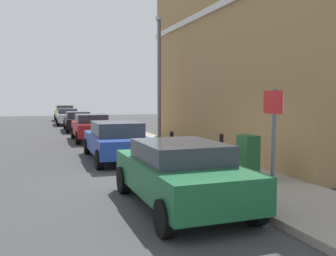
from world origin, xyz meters
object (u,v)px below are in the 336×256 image
(car_silver, at_px, (67,116))
(utility_cabinet, at_px, (248,159))
(car_black, at_px, (78,121))
(lamppost, at_px, (159,75))
(car_green, at_px, (180,172))
(bollard_near_cabinet, at_px, (221,149))
(car_red, at_px, (91,127))
(street_sign, at_px, (273,130))
(car_yellow, at_px, (65,113))
(bollard_far_kerb, at_px, (172,146))
(car_blue, at_px, (116,140))

(car_silver, height_order, utility_cabinet, car_silver)
(car_black, bearing_deg, lamppost, -164.96)
(car_green, relative_size, bollard_near_cabinet, 3.96)
(car_red, xyz_separation_m, street_sign, (1.51, -13.92, 0.92))
(car_silver, height_order, lamppost, lamppost)
(car_silver, distance_m, lamppost, 16.96)
(car_red, xyz_separation_m, utility_cabinet, (2.48, -11.47, -0.06))
(car_yellow, distance_m, street_sign, 32.46)
(car_silver, bearing_deg, car_red, -177.72)
(car_green, height_order, car_red, car_red)
(car_black, height_order, car_silver, car_silver)
(utility_cabinet, bearing_deg, car_green, -151.67)
(lamppost, bearing_deg, street_sign, -95.57)
(car_black, relative_size, bollard_far_kerb, 4.30)
(car_black, distance_m, utility_cabinet, 17.98)
(car_black, xyz_separation_m, utility_cabinet, (2.50, -17.81, -0.02))
(car_red, distance_m, utility_cabinet, 11.74)
(car_green, relative_size, lamppost, 0.72)
(lamppost, bearing_deg, bollard_near_cabinet, -88.88)
(car_silver, distance_m, bollard_far_kerb, 20.98)
(car_yellow, relative_size, bollard_far_kerb, 3.86)
(bollard_far_kerb, height_order, street_sign, street_sign)
(car_red, xyz_separation_m, car_yellow, (-0.02, 18.49, 0.05))
(car_black, xyz_separation_m, lamppost, (2.48, -10.43, 2.60))
(car_yellow, bearing_deg, car_red, 179.77)
(street_sign, bearing_deg, utility_cabinet, 68.35)
(car_green, xyz_separation_m, car_yellow, (-0.06, 31.28, 0.05))
(car_silver, bearing_deg, car_blue, -178.06)
(car_red, bearing_deg, bollard_near_cabinet, -164.28)
(car_red, xyz_separation_m, car_black, (-0.01, 6.34, -0.04))
(car_green, distance_m, lamppost, 9.39)
(car_yellow, relative_size, utility_cabinet, 3.49)
(car_black, bearing_deg, car_yellow, 1.66)
(car_black, height_order, street_sign, street_sign)
(car_green, distance_m, bollard_far_kerb, 4.55)
(car_yellow, relative_size, street_sign, 1.75)
(car_silver, bearing_deg, car_black, -176.78)
(utility_cabinet, height_order, street_sign, street_sign)
(car_green, distance_m, car_yellow, 31.28)
(car_red, height_order, car_black, car_red)
(car_silver, relative_size, car_yellow, 1.01)
(car_red, bearing_deg, bollard_far_kerb, -169.34)
(car_black, distance_m, bollard_far_kerb, 14.87)
(lamppost, bearing_deg, car_green, -105.60)
(car_blue, bearing_deg, car_silver, 1.61)
(utility_cabinet, xyz_separation_m, street_sign, (-0.97, -2.44, 0.98))
(car_yellow, distance_m, utility_cabinet, 30.07)
(car_blue, height_order, lamppost, lamppost)
(utility_cabinet, xyz_separation_m, bollard_far_kerb, (-1.03, 3.02, 0.02))
(car_green, xyz_separation_m, car_silver, (-0.27, 25.24, -0.02))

